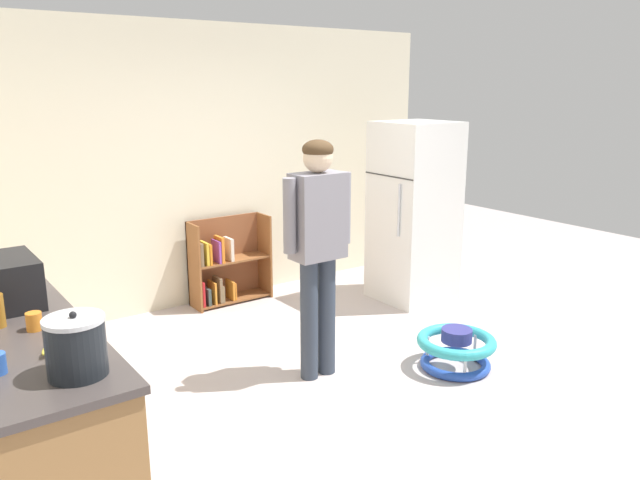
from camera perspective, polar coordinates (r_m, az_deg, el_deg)
The scene contains 12 objects.
ground_plane at distance 4.74m, azimuth 3.63°, elevation -12.73°, with size 12.00×12.00×0.00m, color #BEB0AC.
back_wall at distance 6.26m, azimuth -9.95°, elevation 6.65°, with size 5.20×0.06×2.70m, color beige.
kitchen_counter at distance 3.83m, azimuth -25.02°, elevation -13.51°, with size 0.65×2.04×0.90m.
refrigerator at distance 6.31m, azimuth 8.54°, elevation 2.53°, with size 0.73×0.68×1.78m.
bookshelf at distance 6.30m, azimuth -8.71°, elevation -2.34°, with size 0.80×0.28×0.85m.
standing_person at distance 4.47m, azimuth -0.19°, elevation 0.25°, with size 0.57×0.22×1.76m.
baby_walker at distance 4.99m, azimuth 12.27°, elevation -9.65°, with size 0.60×0.60×0.32m.
microwave at distance 4.00m, azimuth -26.90°, elevation -3.45°, with size 0.37×0.48×0.28m.
crock_pot at distance 2.94m, azimuth -21.32°, elevation -9.01°, with size 0.26×0.26×0.29m.
banana_bunch at distance 3.26m, azimuth -23.16°, elevation -8.93°, with size 0.15×0.16×0.04m.
green_cup at distance 4.34m, azimuth -26.46°, elevation -3.36°, with size 0.08×0.08×0.10m, color green.
orange_cup at distance 3.57m, azimuth -24.58°, elevation -6.75°, with size 0.08×0.08×0.10m, color orange.
Camera 1 is at (-2.71, -3.25, 2.14)m, focal length 35.16 mm.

